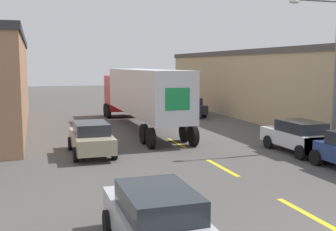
# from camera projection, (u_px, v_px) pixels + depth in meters

# --- Properties ---
(road_centerline) EXTENTS (0.20, 14.66, 0.01)m
(road_centerline) POSITION_uv_depth(u_px,v_px,m) (222.00, 168.00, 17.51)
(road_centerline) COLOR yellow
(road_centerline) RESTS_ON ground_plane
(warehouse_right) EXTENTS (9.76, 29.91, 5.40)m
(warehouse_right) POSITION_uv_depth(u_px,v_px,m) (288.00, 84.00, 34.71)
(warehouse_right) COLOR tan
(warehouse_right) RESTS_ON ground_plane
(semi_truck) EXTENTS (2.62, 15.92, 3.96)m
(semi_truck) POSITION_uv_depth(u_px,v_px,m) (140.00, 92.00, 28.15)
(semi_truck) COLOR #B21919
(semi_truck) RESTS_ON ground_plane
(parked_car_right_mid) EXTENTS (1.93, 4.41, 1.56)m
(parked_car_right_mid) POSITION_uv_depth(u_px,v_px,m) (299.00, 136.00, 20.37)
(parked_car_right_mid) COLOR silver
(parked_car_right_mid) RESTS_ON ground_plane
(parked_car_right_far) EXTENTS (1.93, 4.41, 1.56)m
(parked_car_right_far) POSITION_uv_depth(u_px,v_px,m) (189.00, 106.00, 34.87)
(parked_car_right_far) COLOR black
(parked_car_right_far) RESTS_ON ground_plane
(parked_car_left_near) EXTENTS (1.93, 4.41, 1.56)m
(parked_car_left_near) POSITION_uv_depth(u_px,v_px,m) (157.00, 220.00, 9.36)
(parked_car_left_near) COLOR #B2B2B7
(parked_car_left_near) RESTS_ON ground_plane
(parked_car_left_far) EXTENTS (1.93, 4.41, 1.56)m
(parked_car_left_far) POSITION_uv_depth(u_px,v_px,m) (91.00, 138.00, 19.94)
(parked_car_left_far) COLOR tan
(parked_car_left_far) RESTS_ON ground_plane
(street_lamp) EXTENTS (2.96, 0.32, 7.49)m
(street_lamp) POSITION_uv_depth(u_px,v_px,m) (330.00, 61.00, 20.89)
(street_lamp) COLOR slate
(street_lamp) RESTS_ON ground_plane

